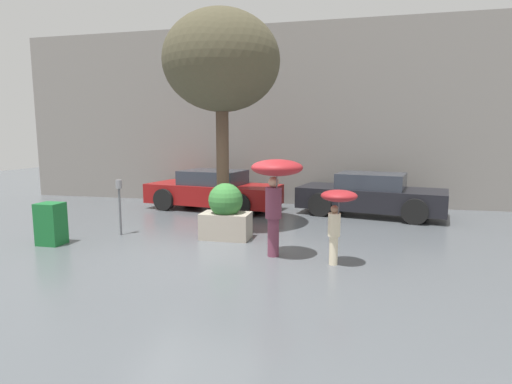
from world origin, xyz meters
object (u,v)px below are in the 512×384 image
at_px(person_adult, 276,180).
at_px(planter_box, 226,212).
at_px(person_child, 337,207).
at_px(parking_meter, 119,196).
at_px(newspaper_box, 51,224).
at_px(street_tree, 222,63).
at_px(parked_car_near, 213,191).
at_px(parked_car_far, 371,195).

bearing_deg(person_adult, planter_box, -167.08).
bearing_deg(planter_box, person_child, -30.01).
height_order(parking_meter, newspaper_box, parking_meter).
bearing_deg(street_tree, planter_box, -69.73).
relative_size(person_child, street_tree, 0.26).
relative_size(person_adult, parked_car_near, 0.42).
height_order(street_tree, newspaper_box, street_tree).
bearing_deg(newspaper_box, parking_meter, 47.23).
bearing_deg(street_tree, person_adult, -51.72).
relative_size(planter_box, person_child, 0.92).
bearing_deg(planter_box, street_tree, 110.27).
xyz_separation_m(person_adult, person_child, (1.14, -0.25, -0.43)).
distance_m(parked_car_near, parked_car_far, 4.85).
bearing_deg(planter_box, newspaper_box, -159.85).
bearing_deg(person_adult, parked_car_far, 121.36).
xyz_separation_m(person_child, newspaper_box, (-5.99, 0.15, -0.62)).
height_order(person_adult, newspaper_box, person_adult).
distance_m(planter_box, parked_car_far, 4.93).
relative_size(parked_car_near, parking_meter, 3.39).
relative_size(person_adult, person_child, 1.37).
xyz_separation_m(street_tree, newspaper_box, (-3.15, -2.26, -3.59)).
xyz_separation_m(person_child, parked_car_far, (0.89, 5.03, -0.48)).
bearing_deg(parking_meter, newspaper_box, -132.77).
bearing_deg(person_child, street_tree, -176.42).
relative_size(street_tree, parking_meter, 4.04).
bearing_deg(parking_meter, parked_car_near, 74.58).
height_order(street_tree, parking_meter, street_tree).
xyz_separation_m(person_child, street_tree, (-2.84, 2.40, 2.98)).
relative_size(planter_box, parked_car_near, 0.29).
bearing_deg(person_adult, person_child, 42.13).
height_order(parked_car_far, street_tree, street_tree).
height_order(person_adult, parking_meter, person_adult).
height_order(parked_car_near, street_tree, street_tree).
bearing_deg(newspaper_box, planter_box, 20.15).
bearing_deg(parking_meter, person_child, -13.73).
bearing_deg(parking_meter, planter_box, 4.86).
height_order(planter_box, person_adult, person_adult).
relative_size(parked_car_near, newspaper_box, 4.92).
xyz_separation_m(parked_car_far, parking_meter, (-5.89, -3.80, 0.35)).
bearing_deg(parked_car_near, person_adult, -139.51).
bearing_deg(planter_box, parking_meter, -175.14).
bearing_deg(person_child, parked_car_near, 172.26).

